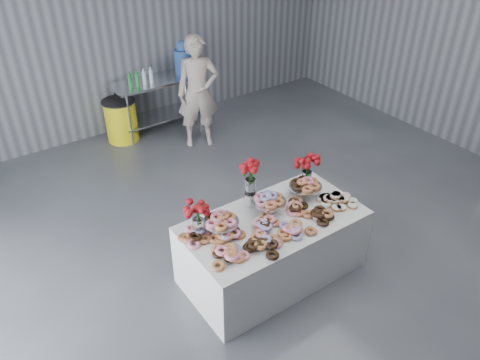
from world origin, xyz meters
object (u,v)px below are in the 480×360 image
at_px(display_table, 272,247).
at_px(trash_barrel, 121,120).
at_px(water_jug, 183,59).
at_px(person, 198,92).
at_px(prep_table, 159,95).

distance_m(display_table, trash_barrel, 3.86).
bearing_deg(water_jug, person, -104.01).
xyz_separation_m(water_jug, person, (-0.21, -0.83, -0.26)).
bearing_deg(prep_table, person, -70.41).
relative_size(prep_table, trash_barrel, 2.14).
height_order(prep_table, trash_barrel, prep_table).
height_order(water_jug, person, person).
relative_size(display_table, prep_table, 1.27).
distance_m(display_table, person, 3.20).
height_order(water_jug, trash_barrel, water_jug).
xyz_separation_m(display_table, person, (0.89, 3.03, 0.51)).
relative_size(display_table, person, 1.07).
xyz_separation_m(water_jug, trash_barrel, (-1.20, -0.00, -0.80)).
xyz_separation_m(display_table, water_jug, (1.10, 3.86, 0.77)).
relative_size(prep_table, person, 0.85).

